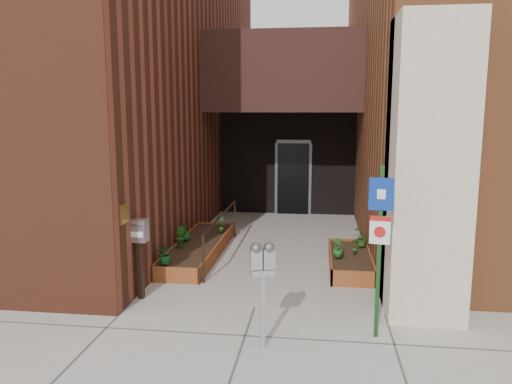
% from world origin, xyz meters
% --- Properties ---
extents(ground, '(80.00, 80.00, 0.00)m').
position_xyz_m(ground, '(0.00, 0.00, 0.00)').
color(ground, '#9E9991').
rests_on(ground, ground).
extents(architecture, '(20.00, 14.60, 10.00)m').
position_xyz_m(architecture, '(-0.18, 6.89, 4.98)').
color(architecture, brown).
rests_on(architecture, ground).
extents(planter_left, '(0.90, 3.60, 0.30)m').
position_xyz_m(planter_left, '(-1.55, 2.70, 0.13)').
color(planter_left, brown).
rests_on(planter_left, ground).
extents(planter_right, '(0.80, 2.20, 0.30)m').
position_xyz_m(planter_right, '(1.60, 2.20, 0.13)').
color(planter_right, brown).
rests_on(planter_right, ground).
extents(handrail, '(0.04, 3.34, 0.90)m').
position_xyz_m(handrail, '(-1.05, 2.65, 0.75)').
color(handrail, black).
rests_on(handrail, ground).
extents(parking_meter, '(0.33, 0.20, 1.42)m').
position_xyz_m(parking_meter, '(0.27, -1.30, 1.10)').
color(parking_meter, '#A5A4A7').
rests_on(parking_meter, ground).
extents(sign_post, '(0.32, 0.10, 2.36)m').
position_xyz_m(sign_post, '(1.78, -0.79, 1.45)').
color(sign_post, '#153A15').
rests_on(sign_post, ground).
extents(payment_dropbox, '(0.28, 0.22, 1.33)m').
position_xyz_m(payment_dropbox, '(-1.90, 0.16, 0.96)').
color(payment_dropbox, black).
rests_on(payment_dropbox, ground).
extents(shrub_left_a, '(0.41, 0.41, 0.38)m').
position_xyz_m(shrub_left_a, '(-1.77, 1.10, 0.49)').
color(shrub_left_a, '#17521C').
rests_on(shrub_left_a, planter_left).
extents(shrub_left_b, '(0.31, 0.31, 0.41)m').
position_xyz_m(shrub_left_b, '(-1.85, 2.29, 0.50)').
color(shrub_left_b, '#215518').
rests_on(shrub_left_b, planter_left).
extents(shrub_left_c, '(0.25, 0.25, 0.36)m').
position_xyz_m(shrub_left_c, '(-1.85, 2.77, 0.48)').
color(shrub_left_c, '#1C621F').
rests_on(shrub_left_c, planter_left).
extents(shrub_left_d, '(0.28, 0.28, 0.38)m').
position_xyz_m(shrub_left_d, '(-1.25, 3.54, 0.49)').
color(shrub_left_d, '#1C5F1B').
rests_on(shrub_left_d, planter_left).
extents(shrub_right_a, '(0.28, 0.28, 0.36)m').
position_xyz_m(shrub_right_a, '(1.35, 1.93, 0.48)').
color(shrub_right_a, '#1B601D').
rests_on(shrub_right_a, planter_right).
extents(shrub_right_b, '(0.17, 0.17, 0.31)m').
position_xyz_m(shrub_right_b, '(1.69, 2.22, 0.45)').
color(shrub_right_b, '#2C601B').
rests_on(shrub_right_b, planter_right).
extents(shrub_right_c, '(0.45, 0.45, 0.36)m').
position_xyz_m(shrub_right_c, '(1.85, 2.75, 0.48)').
color(shrub_right_c, '#245016').
rests_on(shrub_right_c, planter_right).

